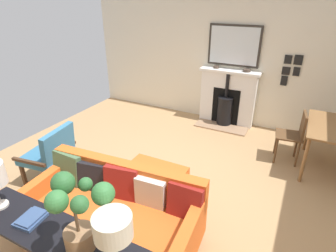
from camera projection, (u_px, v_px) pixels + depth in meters
ground_plane at (158, 193)px, 3.81m from camera, size 5.76×6.01×0.01m
wall_left at (226, 54)px, 5.51m from camera, size 0.12×6.01×2.78m
fireplace at (227, 100)px, 5.66m from camera, size 0.61×1.19×1.14m
mirror_over_mantel at (234, 46)px, 5.29m from camera, size 0.04×1.01×0.78m
mantel_bowl_near at (216, 67)px, 5.52m from camera, size 0.12×0.12×0.05m
mantel_bowl_far at (247, 70)px, 5.27m from camera, size 0.15×0.15×0.05m
sofa at (114, 210)px, 3.01m from camera, size 1.00×1.96×0.79m
ottoman at (154, 179)px, 3.71m from camera, size 0.58×0.81×0.37m
armchair_accent at (51, 152)px, 3.87m from camera, size 0.75×0.67×0.85m
console_table at (54, 239)px, 2.24m from camera, size 0.41×1.72×0.77m
table_lamp_far_end at (113, 228)px, 1.79m from camera, size 0.27×0.27×0.44m
potted_plant at (77, 209)px, 1.92m from camera, size 0.40×0.43×0.62m
book_stack at (31, 219)px, 2.30m from camera, size 0.24×0.21×0.05m
dining_chair_near_fireplace at (295, 133)px, 4.32m from camera, size 0.45×0.45×0.86m
photo_gallery_row at (291, 68)px, 4.99m from camera, size 0.02×0.31×0.58m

